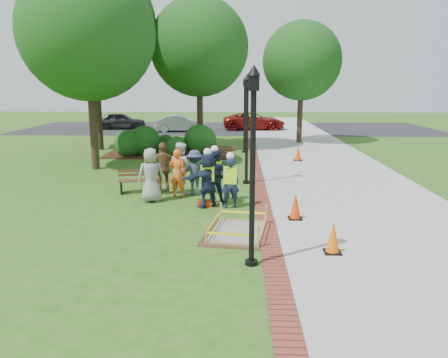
{
  "coord_description": "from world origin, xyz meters",
  "views": [
    {
      "loc": [
        0.97,
        -11.97,
        3.88
      ],
      "look_at": [
        0.5,
        1.2,
        1.0
      ],
      "focal_mm": 35.0,
      "sensor_mm": 36.0,
      "label": 1
    }
  ],
  "objects_px": {
    "lamp_near": "(253,153)",
    "hivis_worker_a": "(208,178)",
    "wet_concrete_pad": "(238,225)",
    "hivis_worker_c": "(215,174)",
    "cone_front": "(333,238)",
    "hivis_worker_b": "(230,180)",
    "bench_near": "(140,185)"
  },
  "relations": [
    {
      "from": "hivis_worker_a",
      "to": "hivis_worker_b",
      "type": "bearing_deg",
      "value": -4.76
    },
    {
      "from": "bench_near",
      "to": "hivis_worker_a",
      "type": "bearing_deg",
      "value": -34.73
    },
    {
      "from": "hivis_worker_a",
      "to": "bench_near",
      "type": "bearing_deg",
      "value": 145.27
    },
    {
      "from": "hivis_worker_a",
      "to": "hivis_worker_b",
      "type": "xyz_separation_m",
      "value": [
        0.72,
        -0.06,
        -0.05
      ]
    },
    {
      "from": "lamp_near",
      "to": "hivis_worker_b",
      "type": "relative_size",
      "value": 2.37
    },
    {
      "from": "lamp_near",
      "to": "hivis_worker_b",
      "type": "bearing_deg",
      "value": 97.17
    },
    {
      "from": "bench_near",
      "to": "hivis_worker_b",
      "type": "xyz_separation_m",
      "value": [
        3.34,
        -1.88,
        0.64
      ]
    },
    {
      "from": "hivis_worker_a",
      "to": "hivis_worker_b",
      "type": "relative_size",
      "value": 1.06
    },
    {
      "from": "bench_near",
      "to": "hivis_worker_c",
      "type": "distance_m",
      "value": 3.13
    },
    {
      "from": "bench_near",
      "to": "hivis_worker_c",
      "type": "relative_size",
      "value": 0.83
    },
    {
      "from": "bench_near",
      "to": "hivis_worker_b",
      "type": "bearing_deg",
      "value": -29.36
    },
    {
      "from": "wet_concrete_pad",
      "to": "hivis_worker_b",
      "type": "distance_m",
      "value": 2.55
    },
    {
      "from": "lamp_near",
      "to": "hivis_worker_c",
      "type": "height_order",
      "value": "lamp_near"
    },
    {
      "from": "cone_front",
      "to": "hivis_worker_b",
      "type": "height_order",
      "value": "hivis_worker_b"
    },
    {
      "from": "hivis_worker_a",
      "to": "wet_concrete_pad",
      "type": "bearing_deg",
      "value": -68.69
    },
    {
      "from": "bench_near",
      "to": "lamp_near",
      "type": "height_order",
      "value": "lamp_near"
    },
    {
      "from": "lamp_near",
      "to": "hivis_worker_a",
      "type": "bearing_deg",
      "value": 105.71
    },
    {
      "from": "cone_front",
      "to": "lamp_near",
      "type": "bearing_deg",
      "value": -159.59
    },
    {
      "from": "cone_front",
      "to": "wet_concrete_pad",
      "type": "bearing_deg",
      "value": 148.97
    },
    {
      "from": "lamp_near",
      "to": "bench_near",
      "type": "bearing_deg",
      "value": 121.5
    },
    {
      "from": "wet_concrete_pad",
      "to": "hivis_worker_c",
      "type": "height_order",
      "value": "hivis_worker_c"
    },
    {
      "from": "lamp_near",
      "to": "hivis_worker_a",
      "type": "xyz_separation_m",
      "value": [
        -1.28,
        4.55,
        -1.53
      ]
    },
    {
      "from": "lamp_near",
      "to": "hivis_worker_c",
      "type": "bearing_deg",
      "value": 101.93
    },
    {
      "from": "wet_concrete_pad",
      "to": "hivis_worker_c",
      "type": "xyz_separation_m",
      "value": [
        -0.79,
        3.14,
        0.71
      ]
    },
    {
      "from": "hivis_worker_a",
      "to": "hivis_worker_c",
      "type": "relative_size",
      "value": 1.0
    },
    {
      "from": "lamp_near",
      "to": "hivis_worker_a",
      "type": "height_order",
      "value": "lamp_near"
    },
    {
      "from": "cone_front",
      "to": "hivis_worker_c",
      "type": "height_order",
      "value": "hivis_worker_c"
    },
    {
      "from": "hivis_worker_c",
      "to": "bench_near",
      "type": "bearing_deg",
      "value": 157.08
    },
    {
      "from": "wet_concrete_pad",
      "to": "lamp_near",
      "type": "distance_m",
      "value": 3.05
    },
    {
      "from": "wet_concrete_pad",
      "to": "hivis_worker_b",
      "type": "relative_size",
      "value": 1.41
    },
    {
      "from": "bench_near",
      "to": "hivis_worker_c",
      "type": "xyz_separation_m",
      "value": [
        2.81,
        -1.19,
        0.68
      ]
    },
    {
      "from": "wet_concrete_pad",
      "to": "hivis_worker_c",
      "type": "bearing_deg",
      "value": 104.18
    }
  ]
}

